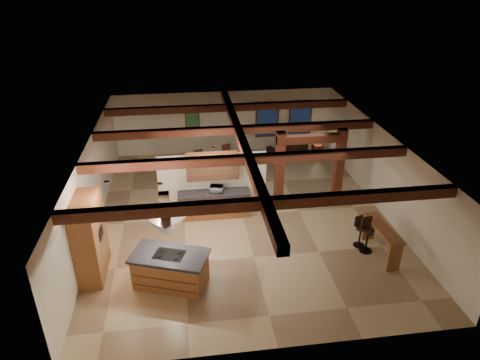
# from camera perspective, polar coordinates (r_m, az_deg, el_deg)

# --- Properties ---
(ground) EXTENTS (12.00, 12.00, 0.00)m
(ground) POSITION_cam_1_polar(r_m,az_deg,el_deg) (15.34, 0.33, -4.71)
(ground) COLOR #C9B386
(ground) RESTS_ON ground
(room_walls) EXTENTS (12.00, 12.00, 12.00)m
(room_walls) POSITION_cam_1_polar(r_m,az_deg,el_deg) (14.49, 0.35, 1.31)
(room_walls) COLOR silver
(room_walls) RESTS_ON ground
(ceiling_beams) EXTENTS (10.00, 12.00, 0.28)m
(ceiling_beams) POSITION_cam_1_polar(r_m,az_deg,el_deg) (14.10, 0.36, 4.91)
(ceiling_beams) COLOR #442011
(ceiling_beams) RESTS_ON room_walls
(timber_posts) EXTENTS (2.50, 0.30, 2.90)m
(timber_posts) POSITION_cam_1_polar(r_m,az_deg,el_deg) (15.46, 9.32, 2.56)
(timber_posts) COLOR #442011
(timber_posts) RESTS_ON ground
(partition_wall) EXTENTS (3.80, 0.18, 2.20)m
(partition_wall) POSITION_cam_1_polar(r_m,az_deg,el_deg) (15.15, -3.67, -0.43)
(partition_wall) COLOR silver
(partition_wall) RESTS_ON ground
(pantry_cabinet) EXTENTS (0.67, 1.60, 2.40)m
(pantry_cabinet) POSITION_cam_1_polar(r_m,az_deg,el_deg) (12.71, -19.40, -7.35)
(pantry_cabinet) COLOR #985E31
(pantry_cabinet) RESTS_ON ground
(back_counter) EXTENTS (2.50, 0.66, 0.94)m
(back_counter) POSITION_cam_1_polar(r_m,az_deg,el_deg) (15.10, -3.48, -3.21)
(back_counter) COLOR #985E31
(back_counter) RESTS_ON ground
(upper_display_cabinet) EXTENTS (1.80, 0.36, 0.95)m
(upper_display_cabinet) POSITION_cam_1_polar(r_m,az_deg,el_deg) (14.65, -3.69, 1.85)
(upper_display_cabinet) COLOR #985E31
(upper_display_cabinet) RESTS_ON partition_wall
(range_hood) EXTENTS (1.10, 1.10, 1.40)m
(range_hood) POSITION_cam_1_polar(r_m,az_deg,el_deg) (11.43, -9.71, -6.65)
(range_hood) COLOR silver
(range_hood) RESTS_ON room_walls
(back_windows) EXTENTS (2.70, 0.07, 1.70)m
(back_windows) POSITION_cam_1_polar(r_m,az_deg,el_deg) (20.51, 5.85, 8.11)
(back_windows) COLOR #442011
(back_windows) RESTS_ON room_walls
(framed_art) EXTENTS (0.65, 0.05, 0.85)m
(framed_art) POSITION_cam_1_polar(r_m,az_deg,el_deg) (19.92, -6.38, 8.12)
(framed_art) COLOR #442011
(framed_art) RESTS_ON room_walls
(recessed_cans) EXTENTS (3.16, 2.46, 0.03)m
(recessed_cans) POSITION_cam_1_polar(r_m,az_deg,el_deg) (12.18, -10.23, 1.37)
(recessed_cans) COLOR silver
(recessed_cans) RESTS_ON room_walls
(kitchen_island) EXTENTS (2.30, 1.72, 1.02)m
(kitchen_island) POSITION_cam_1_polar(r_m,az_deg,el_deg) (12.17, -9.25, -11.65)
(kitchen_island) COLOR #985E31
(kitchen_island) RESTS_ON ground
(dining_table) EXTENTS (2.12, 1.39, 0.69)m
(dining_table) POSITION_cam_1_polar(r_m,az_deg,el_deg) (18.09, -3.03, 1.67)
(dining_table) COLOR #401A10
(dining_table) RESTS_ON ground
(sofa) EXTENTS (2.03, 1.34, 0.55)m
(sofa) POSITION_cam_1_polar(r_m,az_deg,el_deg) (20.42, 6.33, 4.33)
(sofa) COLOR black
(sofa) RESTS_ON ground
(microwave) EXTENTS (0.51, 0.40, 0.25)m
(microwave) POSITION_cam_1_polar(r_m,az_deg,el_deg) (14.83, -3.13, -1.21)
(microwave) COLOR silver
(microwave) RESTS_ON back_counter
(bar_counter) EXTENTS (0.54, 1.84, 0.96)m
(bar_counter) POSITION_cam_1_polar(r_m,az_deg,el_deg) (13.77, 18.38, -7.13)
(bar_counter) COLOR #985E31
(bar_counter) RESTS_ON ground
(side_table) EXTENTS (0.47, 0.47, 0.55)m
(side_table) POSITION_cam_1_polar(r_m,az_deg,el_deg) (20.32, 10.25, 3.94)
(side_table) COLOR #442011
(side_table) RESTS_ON ground
(table_lamp) EXTENTS (0.28, 0.28, 0.34)m
(table_lamp) POSITION_cam_1_polar(r_m,az_deg,el_deg) (20.13, 10.37, 5.28)
(table_lamp) COLOR black
(table_lamp) RESTS_ON side_table
(bar_stool_a) EXTENTS (0.40, 0.41, 1.15)m
(bar_stool_a) POSITION_cam_1_polar(r_m,az_deg,el_deg) (13.82, 16.57, -6.99)
(bar_stool_a) COLOR black
(bar_stool_a) RESTS_ON ground
(bar_stool_b) EXTENTS (0.38, 0.39, 1.02)m
(bar_stool_b) POSITION_cam_1_polar(r_m,az_deg,el_deg) (14.04, 15.68, -6.59)
(bar_stool_b) COLOR black
(bar_stool_b) RESTS_ON ground
(dining_chairs) EXTENTS (2.21, 2.21, 1.12)m
(dining_chairs) POSITION_cam_1_polar(r_m,az_deg,el_deg) (18.00, -3.05, 2.31)
(dining_chairs) COLOR #442011
(dining_chairs) RESTS_ON ground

